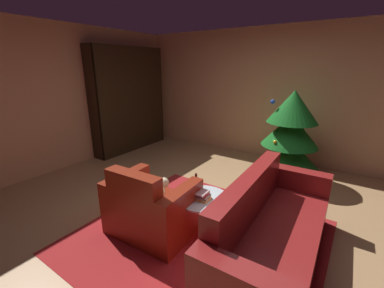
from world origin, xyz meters
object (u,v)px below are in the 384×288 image
book_stack_on_table (200,195)px  bottle_on_table (196,184)px  bookshelf_unit (133,99)px  coffee_table (203,201)px  couch_red (271,234)px  decorated_tree (290,134)px  armchair_red (151,209)px

book_stack_on_table → bottle_on_table: size_ratio=0.97×
bookshelf_unit → coffee_table: bearing=-31.2°
couch_red → book_stack_on_table: 0.82m
coffee_table → bottle_on_table: bottle_on_table is taller
bookshelf_unit → decorated_tree: size_ratio=1.51×
bookshelf_unit → bottle_on_table: 3.40m
bookshelf_unit → decorated_tree: bearing=5.1°
armchair_red → decorated_tree: (0.89, 2.47, 0.47)m
armchair_red → bookshelf_unit: bearing=139.3°
armchair_red → decorated_tree: size_ratio=0.65×
armchair_red → decorated_tree: decorated_tree is taller
bookshelf_unit → couch_red: bookshelf_unit is taller
book_stack_on_table → armchair_red: bearing=-147.5°
armchair_red → bottle_on_table: bearing=50.8°
bookshelf_unit → bottle_on_table: bookshelf_unit is taller
couch_red → decorated_tree: size_ratio=1.36×
bookshelf_unit → armchair_red: (2.51, -2.16, -0.84)m
coffee_table → bottle_on_table: size_ratio=2.65×
bookshelf_unit → coffee_table: bookshelf_unit is taller
bookshelf_unit → couch_red: (3.79, -1.84, -0.84)m
armchair_red → bottle_on_table: size_ratio=4.29×
bottle_on_table → armchair_red: bearing=-129.2°
couch_red → coffee_table: size_ratio=3.36×
bookshelf_unit → couch_red: bearing=-25.9°
coffee_table → book_stack_on_table: book_stack_on_table is taller
armchair_red → bottle_on_table: 0.59m
decorated_tree → bookshelf_unit: bearing=-174.9°
armchair_red → coffee_table: armchair_red is taller
armchair_red → decorated_tree: bearing=70.1°
armchair_red → book_stack_on_table: size_ratio=4.44×
bottle_on_table → bookshelf_unit: bearing=148.6°
bookshelf_unit → book_stack_on_table: (2.99, -1.86, -0.65)m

